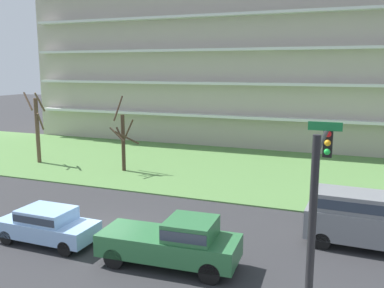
{
  "coord_description": "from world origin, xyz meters",
  "views": [
    {
      "loc": [
        10.4,
        -15.8,
        7.54
      ],
      "look_at": [
        1.91,
        6.0,
        3.27
      ],
      "focal_mm": 39.29,
      "sensor_mm": 36.0,
      "label": 1
    }
  ],
  "objects_px": {
    "sedan_blue_center_left": "(47,224)",
    "traffic_signal_mast": "(318,201)",
    "pickup_green_center_right": "(175,241)",
    "van_gray_near_left": "(371,217)",
    "tree_left": "(123,139)",
    "tree_far_left": "(37,127)"
  },
  "relations": [
    {
      "from": "tree_left",
      "to": "pickup_green_center_right",
      "type": "relative_size",
      "value": 1.01
    },
    {
      "from": "sedan_blue_center_left",
      "to": "traffic_signal_mast",
      "type": "relative_size",
      "value": 0.72
    },
    {
      "from": "sedan_blue_center_left",
      "to": "pickup_green_center_right",
      "type": "bearing_deg",
      "value": 0.58
    },
    {
      "from": "sedan_blue_center_left",
      "to": "traffic_signal_mast",
      "type": "height_order",
      "value": "traffic_signal_mast"
    },
    {
      "from": "tree_far_left",
      "to": "sedan_blue_center_left",
      "type": "bearing_deg",
      "value": -47.82
    },
    {
      "from": "traffic_signal_mast",
      "to": "van_gray_near_left",
      "type": "bearing_deg",
      "value": 77.75
    },
    {
      "from": "sedan_blue_center_left",
      "to": "traffic_signal_mast",
      "type": "distance_m",
      "value": 12.23
    },
    {
      "from": "tree_far_left",
      "to": "tree_left",
      "type": "xyz_separation_m",
      "value": [
        7.68,
        0.06,
        -0.54
      ]
    },
    {
      "from": "van_gray_near_left",
      "to": "pickup_green_center_right",
      "type": "xyz_separation_m",
      "value": [
        -7.01,
        -4.49,
        -0.38
      ]
    },
    {
      "from": "tree_far_left",
      "to": "traffic_signal_mast",
      "type": "distance_m",
      "value": 27.24
    },
    {
      "from": "tree_far_left",
      "to": "traffic_signal_mast",
      "type": "bearing_deg",
      "value": -34.19
    },
    {
      "from": "tree_far_left",
      "to": "van_gray_near_left",
      "type": "relative_size",
      "value": 1.08
    },
    {
      "from": "sedan_blue_center_left",
      "to": "van_gray_near_left",
      "type": "bearing_deg",
      "value": 19.53
    },
    {
      "from": "pickup_green_center_right",
      "to": "traffic_signal_mast",
      "type": "bearing_deg",
      "value": -32.48
    },
    {
      "from": "tree_far_left",
      "to": "van_gray_near_left",
      "type": "height_order",
      "value": "tree_far_left"
    },
    {
      "from": "van_gray_near_left",
      "to": "pickup_green_center_right",
      "type": "relative_size",
      "value": 0.96
    },
    {
      "from": "tree_far_left",
      "to": "tree_left",
      "type": "relative_size",
      "value": 1.03
    },
    {
      "from": "tree_left",
      "to": "pickup_green_center_right",
      "type": "distance_m",
      "value": 15.6
    },
    {
      "from": "tree_far_left",
      "to": "traffic_signal_mast",
      "type": "relative_size",
      "value": 0.93
    },
    {
      "from": "van_gray_near_left",
      "to": "tree_left",
      "type": "bearing_deg",
      "value": -23.41
    },
    {
      "from": "tree_far_left",
      "to": "traffic_signal_mast",
      "type": "height_order",
      "value": "traffic_signal_mast"
    },
    {
      "from": "traffic_signal_mast",
      "to": "sedan_blue_center_left",
      "type": "bearing_deg",
      "value": 165.17
    }
  ]
}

